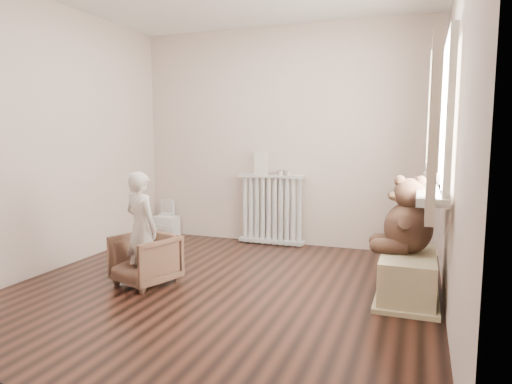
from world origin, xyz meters
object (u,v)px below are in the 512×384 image
(armchair, at_px, (146,259))
(toy_bench, at_px, (408,275))
(radiator, at_px, (272,213))
(child, at_px, (141,228))
(plush_cat, at_px, (430,174))
(toy_vanity, at_px, (166,215))
(teddy_bear, at_px, (409,216))

(armchair, relative_size, toy_bench, 0.62)
(radiator, distance_m, child, 1.95)
(plush_cat, bearing_deg, toy_vanity, 148.88)
(armchair, bearing_deg, toy_vanity, 135.99)
(teddy_bear, relative_size, plush_cat, 2.68)
(armchair, bearing_deg, child, -69.86)
(toy_vanity, bearing_deg, radiator, 1.18)
(radiator, relative_size, toy_vanity, 1.78)
(radiator, relative_size, plush_cat, 3.70)
(radiator, height_order, toy_vanity, radiator)
(toy_bench, relative_size, teddy_bear, 1.29)
(child, bearing_deg, teddy_bear, -146.13)
(radiator, height_order, plush_cat, plush_cat)
(teddy_bear, xyz_separation_m, plush_cat, (0.15, 0.27, 0.33))
(child, bearing_deg, radiator, -87.80)
(toy_bench, distance_m, teddy_bear, 0.48)
(radiator, bearing_deg, toy_vanity, -178.82)
(radiator, bearing_deg, teddy_bear, -39.26)
(armchair, distance_m, child, 0.30)
(toy_bench, bearing_deg, radiator, 139.39)
(armchair, relative_size, child, 0.50)
(armchair, relative_size, teddy_bear, 0.80)
(radiator, height_order, child, child)
(radiator, height_order, teddy_bear, teddy_bear)
(radiator, xyz_separation_m, toy_vanity, (-1.45, -0.03, -0.11))
(child, height_order, plush_cat, plush_cat)
(child, bearing_deg, plush_cat, -140.91)
(armchair, height_order, teddy_bear, teddy_bear)
(teddy_bear, bearing_deg, armchair, -174.79)
(toy_bench, bearing_deg, teddy_bear, 100.42)
(toy_vanity, distance_m, teddy_bear, 3.34)
(radiator, height_order, armchair, radiator)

